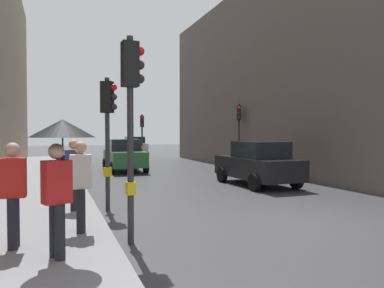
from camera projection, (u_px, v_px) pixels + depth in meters
ground_plane at (305, 220)px, 8.91m from camera, size 120.00×120.00×0.00m
sidewalk_kerb at (39, 193)px, 12.40m from camera, size 3.07×40.00×0.16m
building_facade_right at (345, 79)px, 22.04m from camera, size 12.00×26.05×10.61m
traffic_light_far_median at (142, 129)px, 27.40m from camera, size 0.25×0.43×3.49m
traffic_light_mid_street at (239, 124)px, 21.24m from camera, size 0.33×0.45×3.78m
traffic_light_near_right at (108, 119)px, 9.96m from camera, size 0.44×0.38×3.57m
traffic_light_near_left at (131, 101)px, 6.96m from camera, size 0.44×0.27×3.89m
car_silver_hatchback at (134, 146)px, 36.82m from camera, size 2.09×4.24×1.76m
car_green_estate at (124, 155)px, 20.59m from camera, size 2.05×4.22×1.76m
car_dark_suv at (258, 164)px, 14.84m from camera, size 2.06×4.22×1.76m
pedestrian_with_umbrella at (61, 149)px, 5.72m from camera, size 1.00×1.00×2.14m
pedestrian_with_black_backpack at (78, 181)px, 7.23m from camera, size 0.63×0.37×1.77m
pedestrian_with_grey_backpack at (72, 170)px, 9.30m from camera, size 0.64×0.39×1.77m
pedestrian_in_red_jacket at (13, 190)px, 6.21m from camera, size 0.42×0.36×1.77m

